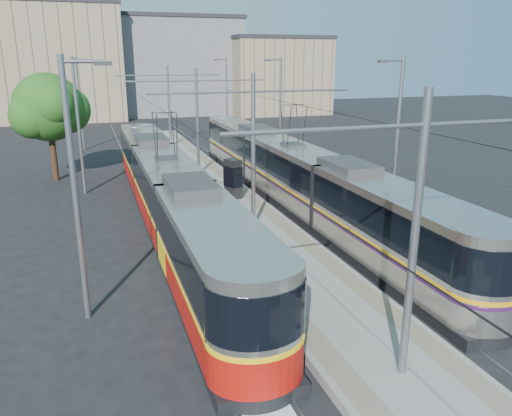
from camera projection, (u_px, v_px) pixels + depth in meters
name	position (u px, v px, depth m)	size (l,w,h in m)	color
ground	(330.00, 310.00, 16.31)	(160.00, 160.00, 0.00)	black
platform	(209.00, 185.00, 31.71)	(4.00, 50.00, 0.30)	gray
tactile_strip_left	(187.00, 185.00, 31.22)	(0.70, 50.00, 0.01)	gray
tactile_strip_right	(231.00, 181.00, 32.10)	(0.70, 50.00, 0.01)	gray
rails	(209.00, 187.00, 31.75)	(8.71, 70.00, 0.03)	gray
track_arrow	(254.00, 386.00, 12.49)	(1.20, 5.00, 0.01)	silver
tram_left	(168.00, 193.00, 23.92)	(2.43, 28.42, 5.50)	black
tram_right	(292.00, 171.00, 27.75)	(2.43, 31.37, 5.50)	black
catenary	(219.00, 121.00, 27.86)	(9.20, 70.00, 7.00)	slate
street_lamps	(194.00, 115.00, 34.18)	(15.18, 38.22, 8.00)	slate
shelter	(233.00, 178.00, 27.99)	(0.92, 1.15, 2.22)	black
tree	(53.00, 108.00, 32.60)	(4.85, 4.49, 7.05)	#382314
building_left	(58.00, 62.00, 65.64)	(16.32, 12.24, 14.83)	gray
building_centre	(174.00, 66.00, 74.29)	(18.36, 14.28, 13.72)	gray
building_right	(276.00, 75.00, 73.48)	(14.28, 10.20, 11.00)	gray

